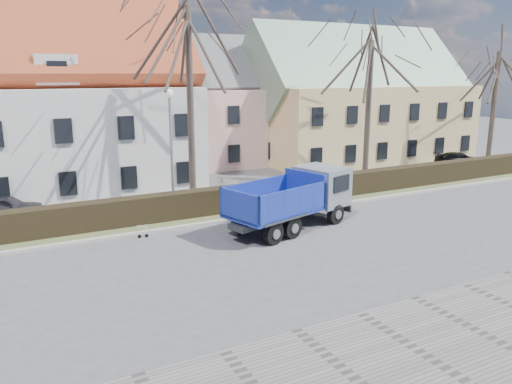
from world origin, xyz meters
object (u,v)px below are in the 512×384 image
parked_car_a (5,207)px  parked_car_b (459,159)px  streetlight (172,153)px  cart_frame (138,231)px  dump_truck (287,201)px

parked_car_a → parked_car_b: bearing=-75.0°
streetlight → cart_frame: streetlight is taller
cart_frame → parked_car_a: parked_car_a is taller
cart_frame → parked_car_b: 27.16m
streetlight → parked_car_b: streetlight is taller
streetlight → cart_frame: bearing=-131.6°
cart_frame → parked_car_a: 7.84m
streetlight → parked_car_a: 8.62m
streetlight → parked_car_a: (-7.63, 3.08, -2.58)m
dump_truck → parked_car_b: bearing=4.6°
dump_truck → parked_car_a: (-11.43, 7.91, -0.75)m
cart_frame → parked_car_b: parked_car_b is taller
dump_truck → parked_car_a: dump_truck is taller
streetlight → parked_car_a: size_ratio=1.81×
dump_truck → streetlight: bearing=112.0°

